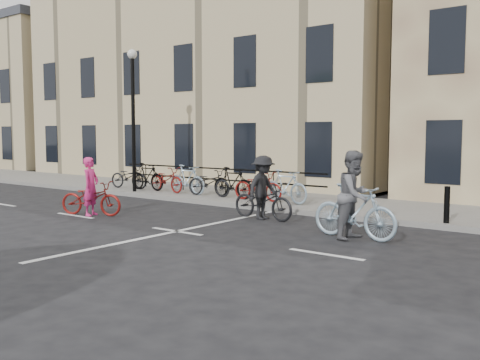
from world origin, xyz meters
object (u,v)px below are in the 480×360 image
Objects in this scene: lamp_post at (133,102)px; cyclist_pink at (91,195)px; cyclist_dark at (263,194)px; cyclist_grey at (354,203)px.

lamp_post reaches higher than cyclist_pink.
cyclist_dark is at bearing -82.71° from cyclist_pink.
cyclist_pink is at bearing -55.45° from lamp_post.
lamp_post is at bearing 12.31° from cyclist_pink.
lamp_post is 2.66× the size of cyclist_dark.
cyclist_grey is at bearing -14.44° from lamp_post.
lamp_post reaches higher than cyclist_grey.
cyclist_pink is at bearing 122.95° from cyclist_dark.
cyclist_grey is 3.31m from cyclist_dark.
lamp_post is 10.91m from cyclist_grey.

